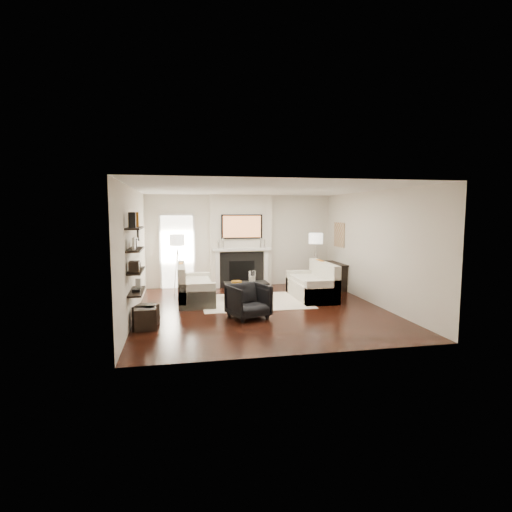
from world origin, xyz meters
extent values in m
plane|color=black|center=(0.00, 0.00, 0.00)|extent=(6.00, 6.00, 0.00)
plane|color=white|center=(0.00, 0.00, 2.70)|extent=(6.00, 6.00, 0.00)
plane|color=silver|center=(0.00, 3.00, 1.35)|extent=(5.50, 0.00, 5.50)
plane|color=silver|center=(0.00, -3.00, 1.35)|extent=(5.50, 0.00, 5.50)
plane|color=silver|center=(-2.75, 0.00, 1.35)|extent=(0.00, 6.00, 6.00)
plane|color=silver|center=(2.75, 0.00, 1.35)|extent=(0.00, 6.00, 6.00)
cube|color=silver|center=(0.00, 2.88, 1.35)|extent=(1.80, 0.25, 2.70)
cube|color=black|center=(0.00, 2.74, 0.52)|extent=(1.30, 0.02, 1.04)
cube|color=black|center=(0.00, 2.73, 0.45)|extent=(0.75, 0.02, 0.65)
cube|color=white|center=(-0.72, 2.71, 0.55)|extent=(0.12, 0.08, 1.10)
cube|color=white|center=(0.72, 2.71, 0.55)|extent=(0.12, 0.08, 1.10)
cube|color=white|center=(0.00, 2.69, 1.12)|extent=(1.70, 0.18, 0.07)
cube|color=black|center=(0.00, 2.71, 1.78)|extent=(1.20, 0.06, 0.70)
cube|color=#BF723F|center=(0.00, 2.68, 1.78)|extent=(1.10, 0.00, 0.62)
cylinder|color=silver|center=(-0.55, 2.70, 1.30)|extent=(0.04, 0.04, 0.30)
cylinder|color=silver|center=(-0.68, 2.70, 1.27)|extent=(0.04, 0.04, 0.24)
cylinder|color=silver|center=(0.55, 2.70, 1.30)|extent=(0.04, 0.04, 0.30)
cylinder|color=silver|center=(0.68, 2.70, 1.27)|extent=(0.04, 0.04, 0.24)
cube|color=white|center=(-1.85, 2.98, 1.05)|extent=(0.90, 0.02, 2.10)
cube|color=white|center=(-2.33, 2.96, 1.05)|extent=(0.06, 0.06, 2.16)
cube|color=white|center=(-1.37, 2.96, 1.05)|extent=(0.06, 0.06, 2.16)
cube|color=white|center=(-1.85, 2.96, 2.13)|extent=(1.02, 0.06, 0.06)
cube|color=beige|center=(0.00, 0.75, 0.01)|extent=(2.60, 2.00, 0.01)
cube|color=beige|center=(-1.43, 1.04, 0.21)|extent=(0.85, 1.80, 0.42)
cube|color=beige|center=(-1.77, 1.04, 0.53)|extent=(0.18, 1.80, 0.80)
cube|color=beige|center=(-1.43, 0.23, 0.30)|extent=(0.85, 0.18, 0.60)
cube|color=beige|center=(-1.43, 1.85, 0.30)|extent=(0.85, 0.18, 0.60)
cube|color=beige|center=(-1.38, 1.04, 0.47)|extent=(0.63, 1.44, 0.10)
cube|color=#A95F14|center=(-1.77, 1.34, 0.73)|extent=(0.10, 0.42, 0.42)
cube|color=black|center=(-1.77, 0.74, 0.72)|extent=(0.10, 0.40, 0.40)
cube|color=beige|center=(1.50, 0.88, 0.21)|extent=(0.85, 1.80, 0.42)
cube|color=beige|center=(1.84, 0.88, 0.53)|extent=(0.18, 1.80, 0.80)
cube|color=beige|center=(1.50, 0.07, 0.30)|extent=(0.85, 0.18, 0.60)
cube|color=beige|center=(1.50, 1.69, 0.30)|extent=(0.85, 0.18, 0.60)
cube|color=beige|center=(1.45, 0.88, 0.47)|extent=(0.63, 1.44, 0.10)
cube|color=#A95F14|center=(1.84, 1.18, 0.73)|extent=(0.10, 0.42, 0.42)
cube|color=black|center=(1.84, 0.58, 0.72)|extent=(0.10, 0.40, 0.40)
cube|color=black|center=(-0.14, 1.14, 0.40)|extent=(1.10, 0.55, 0.04)
cylinder|color=silver|center=(-0.64, 0.92, 0.19)|extent=(0.02, 0.02, 0.38)
cylinder|color=silver|center=(0.36, 0.92, 0.19)|extent=(0.02, 0.02, 0.38)
cylinder|color=silver|center=(-0.64, 1.36, 0.19)|extent=(0.02, 0.02, 0.38)
cylinder|color=silver|center=(0.36, 1.36, 0.19)|extent=(0.02, 0.02, 0.38)
cylinder|color=white|center=(0.01, 1.14, 0.56)|extent=(0.17, 0.17, 0.31)
cylinder|color=white|center=(0.01, 1.14, 0.49)|extent=(0.10, 0.10, 0.16)
cylinder|color=orange|center=(-0.39, 1.14, 0.45)|extent=(0.27, 0.27, 0.04)
imported|color=black|center=(-0.42, -0.69, 0.39)|extent=(0.94, 0.91, 0.77)
cylinder|color=silver|center=(-1.85, 2.21, 0.60)|extent=(0.02, 0.02, 1.20)
cylinder|color=white|center=(-1.85, 2.21, 1.45)|extent=(0.40, 0.40, 0.30)
cylinder|color=silver|center=(-1.74, 2.21, 0.60)|extent=(0.25, 0.02, 1.23)
cylinder|color=silver|center=(-1.91, 2.30, 0.60)|extent=(0.14, 0.22, 1.23)
cylinder|color=silver|center=(-1.91, 2.11, 0.60)|extent=(0.14, 0.22, 1.23)
cylinder|color=silver|center=(2.05, 2.13, 0.60)|extent=(0.02, 0.02, 1.20)
cylinder|color=white|center=(2.05, 2.13, 1.45)|extent=(0.40, 0.40, 0.30)
cylinder|color=silver|center=(2.16, 2.13, 0.60)|extent=(0.25, 0.02, 1.23)
cylinder|color=silver|center=(2.00, 2.22, 0.60)|extent=(0.14, 0.22, 1.23)
cylinder|color=silver|center=(1.99, 2.03, 0.60)|extent=(0.14, 0.22, 1.23)
cube|color=black|center=(2.57, 1.96, 0.73)|extent=(0.35, 1.20, 0.04)
cube|color=black|center=(2.57, 1.41, 0.35)|extent=(0.30, 0.04, 0.71)
cube|color=black|center=(2.57, 2.51, 0.35)|extent=(0.30, 0.04, 0.71)
cube|color=#A17D50|center=(2.73, 2.05, 1.55)|extent=(0.03, 0.70, 0.70)
cube|color=black|center=(-2.62, -1.00, 0.70)|extent=(0.25, 1.00, 0.03)
cube|color=black|center=(-2.62, -1.00, 1.10)|extent=(0.25, 1.00, 0.04)
cube|color=black|center=(-2.62, -1.00, 1.50)|extent=(0.25, 1.00, 0.04)
cube|color=black|center=(-2.62, -1.00, 1.90)|extent=(0.25, 1.00, 0.04)
cube|color=black|center=(-2.62, -1.36, 2.06)|extent=(0.12, 0.10, 0.28)
cube|color=#A95F14|center=(-2.62, -0.80, 2.06)|extent=(0.12, 0.10, 0.28)
cube|color=white|center=(-2.62, -1.18, 1.63)|extent=(0.04, 0.30, 0.22)
cube|color=black|center=(-2.62, -0.76, 1.61)|extent=(0.04, 0.22, 0.18)
cube|color=black|center=(-2.62, -1.30, 1.22)|extent=(0.18, 0.25, 0.20)
cube|color=black|center=(-2.62, -0.85, 1.18)|extent=(0.15, 0.12, 0.12)
cube|color=black|center=(-2.62, -1.07, 0.74)|extent=(0.14, 0.20, 0.05)
cube|color=white|center=(-2.62, -0.66, 0.81)|extent=(0.10, 0.10, 0.18)
cylinder|color=black|center=(-2.73, 0.90, 1.70)|extent=(0.04, 0.34, 0.34)
cylinder|color=white|center=(-2.71, 0.90, 1.70)|extent=(0.01, 0.29, 0.29)
cube|color=black|center=(-2.47, -0.88, 0.20)|extent=(0.51, 0.51, 0.40)
cube|color=black|center=(-2.47, -1.11, 0.20)|extent=(0.43, 0.43, 0.40)
camera|label=1|loc=(-1.85, -8.72, 2.20)|focal=28.00mm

